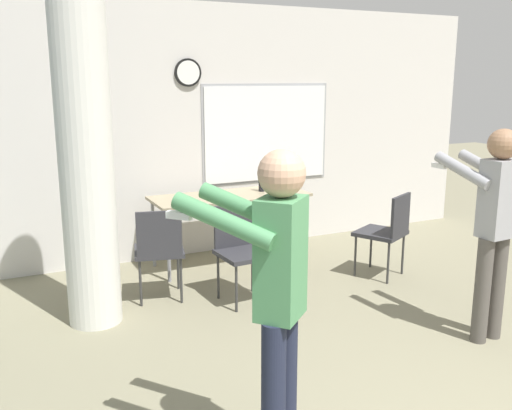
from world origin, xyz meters
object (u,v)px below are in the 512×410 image
at_px(folding_table, 230,200).
at_px(chair_table_front, 241,246).
at_px(bottle_on_table, 261,181).
at_px(person_playing_front, 275,289).
at_px(chair_table_left, 159,247).
at_px(person_playing_side, 493,219).
at_px(chair_mid_room, 387,228).

bearing_deg(folding_table, chair_table_front, -108.09).
bearing_deg(bottle_on_table, person_playing_front, -115.40).
distance_m(folding_table, chair_table_left, 1.23).
bearing_deg(chair_table_left, person_playing_front, -92.98).
bearing_deg(bottle_on_table, person_playing_side, -75.60).
bearing_deg(chair_mid_room, person_playing_side, -97.89).
bearing_deg(chair_table_left, person_playing_side, -42.14).
bearing_deg(bottle_on_table, chair_table_left, -152.58).
bearing_deg(chair_table_left, chair_table_front, -23.24).
bearing_deg(chair_table_front, folding_table, 71.91).
height_order(bottle_on_table, person_playing_front, person_playing_front).
height_order(bottle_on_table, chair_table_front, bottle_on_table).
height_order(chair_table_left, chair_mid_room, same).
bearing_deg(chair_mid_room, person_playing_front, -138.83).
relative_size(folding_table, bottle_on_table, 5.68).
relative_size(folding_table, person_playing_front, 1.00).
distance_m(folding_table, person_playing_side, 2.77).
xyz_separation_m(chair_table_left, chair_table_front, (0.68, -0.29, 0.00)).
xyz_separation_m(folding_table, bottle_on_table, (0.39, 0.03, 0.17)).
distance_m(chair_table_left, chair_table_front, 0.74).
bearing_deg(chair_table_front, person_playing_front, -110.22).
distance_m(chair_table_front, person_playing_side, 2.13).
height_order(chair_table_left, chair_table_front, same).
xyz_separation_m(folding_table, chair_mid_room, (1.26, -1.09, -0.20)).
relative_size(folding_table, chair_table_left, 1.93).
bearing_deg(folding_table, person_playing_front, -109.57).
bearing_deg(chair_table_front, person_playing_side, -48.71).
bearing_deg(bottle_on_table, chair_table_front, -125.18).
relative_size(folding_table, chair_mid_room, 1.93).
distance_m(chair_table_left, person_playing_side, 2.80).
height_order(folding_table, chair_mid_room, chair_mid_room).
height_order(person_playing_front, person_playing_side, person_playing_front).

